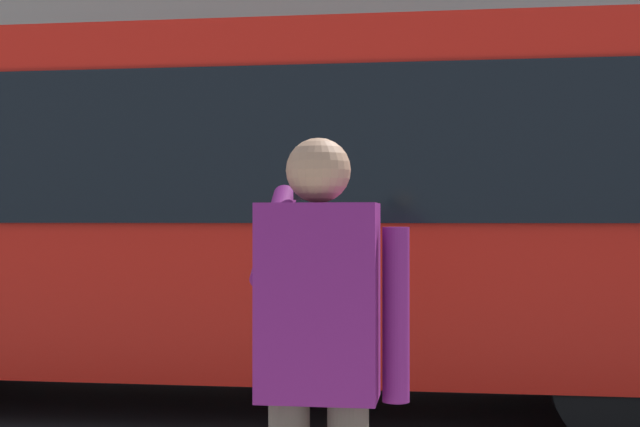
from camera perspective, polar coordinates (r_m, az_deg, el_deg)
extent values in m
plane|color=#2B2B2D|center=(7.59, 6.33, -12.36)|extent=(60.00, 60.00, 0.00)
cube|color=red|center=(7.55, -5.77, 0.57)|extent=(9.00, 2.50, 2.60)
cube|color=black|center=(6.35, -8.48, 4.36)|extent=(7.60, 0.06, 1.10)
cylinder|color=black|center=(8.58, 16.14, -7.57)|extent=(1.00, 0.28, 1.00)
cylinder|color=black|center=(6.43, 18.96, -9.98)|extent=(1.00, 0.28, 1.00)
cube|color=#6B1960|center=(2.99, -0.10, -5.67)|extent=(0.40, 0.24, 0.66)
sphere|color=#A87A5B|center=(2.98, -0.10, 2.79)|extent=(0.22, 0.22, 0.22)
cylinder|color=#6B1960|center=(2.97, 4.91, -6.48)|extent=(0.09, 0.09, 0.58)
cylinder|color=#6B1960|center=(3.16, -2.93, -1.38)|extent=(0.09, 0.48, 0.37)
cube|color=black|center=(3.29, -1.09, 2.14)|extent=(0.07, 0.01, 0.14)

